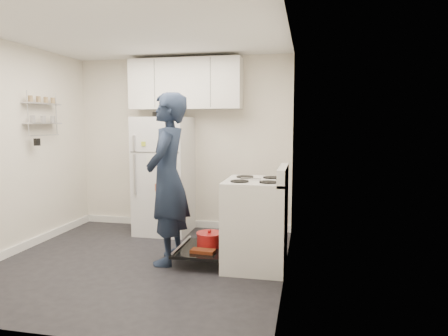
% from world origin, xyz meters
% --- Properties ---
extents(room, '(3.21, 3.21, 2.51)m').
position_xyz_m(room, '(-0.03, 0.03, 1.21)').
color(room, black).
rests_on(room, ground).
extents(electric_range, '(0.66, 0.76, 1.10)m').
position_xyz_m(electric_range, '(1.26, 0.15, 0.47)').
color(electric_range, silver).
rests_on(electric_range, ground).
extents(open_oven_door, '(0.55, 0.70, 0.23)m').
position_xyz_m(open_oven_door, '(0.70, 0.19, 0.19)').
color(open_oven_door, black).
rests_on(open_oven_door, ground).
extents(refrigerator, '(0.72, 0.74, 1.71)m').
position_xyz_m(refrigerator, '(-0.17, 1.25, 0.83)').
color(refrigerator, silver).
rests_on(refrigerator, ground).
extents(upper_cabinets, '(1.60, 0.33, 0.70)m').
position_xyz_m(upper_cabinets, '(0.10, 1.43, 2.10)').
color(upper_cabinets, silver).
rests_on(upper_cabinets, room).
extents(wall_shelf_rack, '(0.14, 0.60, 0.61)m').
position_xyz_m(wall_shelf_rack, '(-1.52, 0.49, 1.68)').
color(wall_shelf_rack, '#B2B2B7').
rests_on(wall_shelf_rack, room).
extents(person, '(0.49, 0.71, 1.89)m').
position_xyz_m(person, '(0.30, 0.09, 0.94)').
color(person, '#192338').
rests_on(person, ground).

